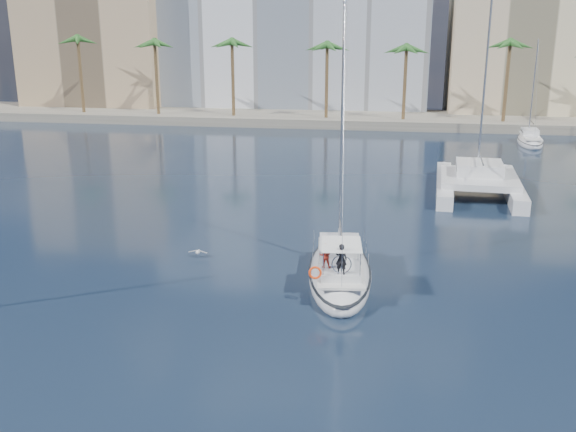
# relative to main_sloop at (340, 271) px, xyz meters

# --- Properties ---
(ground) EXTENTS (160.00, 160.00, 0.00)m
(ground) POSITION_rel_main_sloop_xyz_m (-2.12, -1.73, -0.49)
(ground) COLOR black
(ground) RESTS_ON ground
(quay) EXTENTS (120.00, 14.00, 1.20)m
(quay) POSITION_rel_main_sloop_xyz_m (-2.12, 59.27, 0.11)
(quay) COLOR gray
(quay) RESTS_ON ground
(building_modern) EXTENTS (42.00, 16.00, 28.00)m
(building_modern) POSITION_rel_main_sloop_xyz_m (-14.12, 71.27, 13.51)
(building_modern) COLOR white
(building_modern) RESTS_ON ground
(building_tan_left) EXTENTS (22.00, 14.00, 22.00)m
(building_tan_left) POSITION_rel_main_sloop_xyz_m (-44.12, 67.27, 10.51)
(building_tan_left) COLOR tan
(building_tan_left) RESTS_ON ground
(building_beige) EXTENTS (20.00, 14.00, 20.00)m
(building_beige) POSITION_rel_main_sloop_xyz_m (19.88, 68.27, 9.51)
(building_beige) COLOR beige
(building_beige) RESTS_ON ground
(palm_left) EXTENTS (3.60, 3.60, 12.30)m
(palm_left) POSITION_rel_main_sloop_xyz_m (-36.12, 55.27, 9.79)
(palm_left) COLOR brown
(palm_left) RESTS_ON ground
(palm_centre) EXTENTS (3.60, 3.60, 12.30)m
(palm_centre) POSITION_rel_main_sloop_xyz_m (-2.12, 55.27, 9.79)
(palm_centre) COLOR brown
(palm_centre) RESTS_ON ground
(main_sloop) EXTENTS (4.31, 10.46, 15.11)m
(main_sloop) POSITION_rel_main_sloop_xyz_m (0.00, 0.00, 0.00)
(main_sloop) COLOR silver
(main_sloop) RESTS_ON ground
(catamaran) EXTENTS (7.19, 13.26, 18.71)m
(catamaran) POSITION_rel_main_sloop_xyz_m (9.30, 20.41, 0.68)
(catamaran) COLOR silver
(catamaran) RESTS_ON ground
(seagull) EXTENTS (1.12, 0.48, 0.21)m
(seagull) POSITION_rel_main_sloop_xyz_m (-8.34, 2.04, -0.14)
(seagull) COLOR silver
(seagull) RESTS_ON ground
(moored_yacht_a) EXTENTS (3.37, 9.52, 11.90)m
(moored_yacht_a) POSITION_rel_main_sloop_xyz_m (17.88, 45.27, -0.49)
(moored_yacht_a) COLOR silver
(moored_yacht_a) RESTS_ON ground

